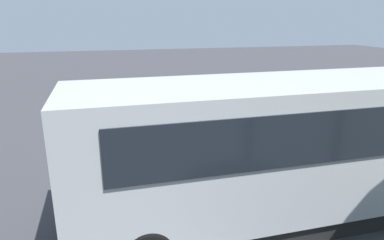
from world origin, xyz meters
name	(u,v)px	position (x,y,z in m)	size (l,w,h in m)	color
ground_plane	(176,151)	(0.00, 0.00, 0.00)	(80.00, 80.00, 0.00)	#38383D
tour_bus	(290,151)	(-1.68, 4.66, 1.64)	(9.80, 2.67, 3.25)	#B7BABF
spectator_far_left	(293,131)	(-3.36, 2.00, 1.10)	(0.58, 0.35, 1.82)	#473823
spectator_left	(263,134)	(-2.41, 1.89, 1.05)	(0.58, 0.33, 1.76)	black
spectator_centre	(234,141)	(-1.33, 2.19, 1.03)	(0.57, 0.39, 1.73)	black
spectator_right	(192,140)	(-0.09, 1.97, 1.09)	(0.57, 0.32, 1.81)	black
spectator_far_right	(156,144)	(0.96, 1.91, 1.04)	(0.58, 0.35, 1.74)	#473823
parked_motorcycle_silver	(342,152)	(-4.78, 2.64, 0.48)	(2.03, 0.71, 0.99)	black
parked_motorcycle_dark	(119,178)	(2.09, 2.69, 0.48)	(2.05, 0.58, 0.99)	black
stunt_motorcycle	(128,107)	(1.42, -2.58, 1.03)	(1.97, 0.61, 1.78)	black
traffic_cone	(160,123)	(0.14, -2.38, 0.30)	(0.34, 0.34, 0.63)	orange
bay_line_a	(268,132)	(-4.07, -1.00, 0.00)	(0.12, 3.51, 0.01)	white
bay_line_b	(208,138)	(-1.53, -1.00, 0.00)	(0.12, 3.60, 0.01)	white
bay_line_c	(144,143)	(1.01, -1.00, 0.00)	(0.12, 4.40, 0.01)	white
bay_line_d	(72,150)	(3.55, -1.00, 0.00)	(0.12, 4.08, 0.01)	white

